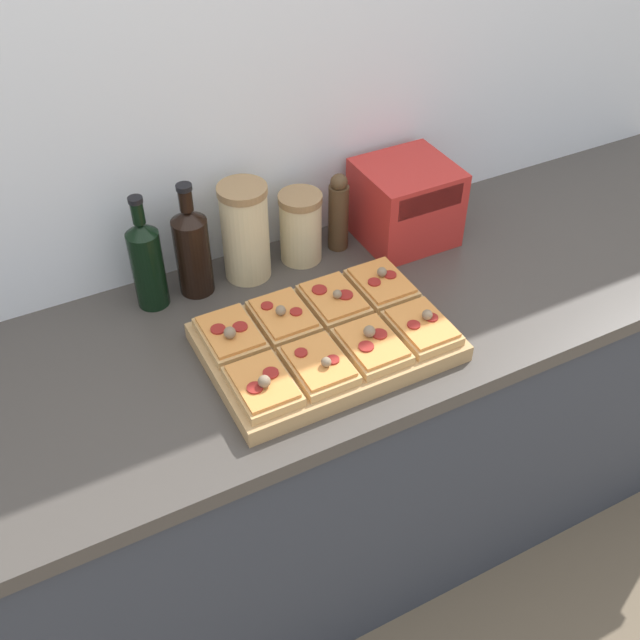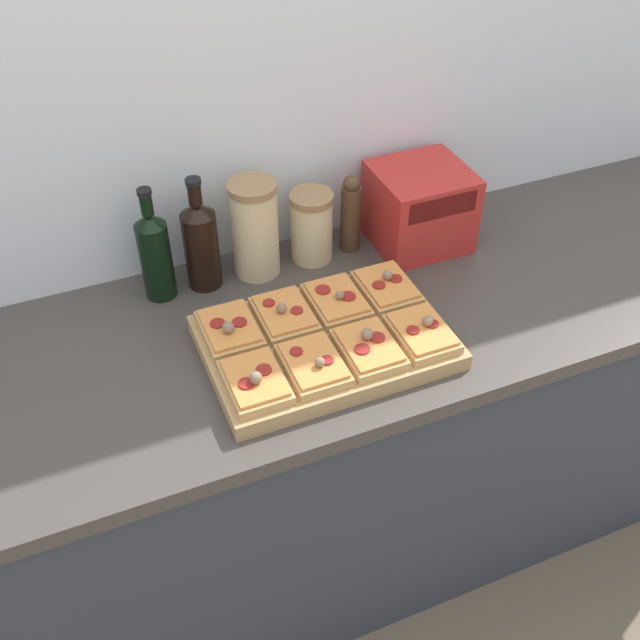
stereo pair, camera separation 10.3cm
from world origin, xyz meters
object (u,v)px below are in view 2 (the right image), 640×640
at_px(grain_jar_tall, 255,228).
at_px(grain_jar_short, 312,226).
at_px(cutting_board, 325,342).
at_px(toaster_oven, 419,207).
at_px(pepper_mill, 351,213).
at_px(olive_oil_bottle, 155,254).
at_px(wine_bottle, 201,243).

xyz_separation_m(grain_jar_tall, grain_jar_short, (0.14, -0.00, -0.03)).
bearing_deg(cutting_board, toaster_oven, 37.36).
bearing_deg(pepper_mill, olive_oil_bottle, -180.00).
height_order(cutting_board, pepper_mill, pepper_mill).
distance_m(grain_jar_tall, grain_jar_short, 0.15).
bearing_deg(cutting_board, wine_bottle, 118.30).
height_order(olive_oil_bottle, wine_bottle, same).
relative_size(wine_bottle, pepper_mill, 1.37).
relative_size(grain_jar_tall, toaster_oven, 0.98).
bearing_deg(toaster_oven, grain_jar_tall, 174.76).
bearing_deg(cutting_board, grain_jar_tall, 97.66).
distance_m(wine_bottle, grain_jar_short, 0.27).
relative_size(olive_oil_bottle, wine_bottle, 1.00).
bearing_deg(toaster_oven, wine_bottle, 176.01).
relative_size(wine_bottle, grain_jar_tall, 1.17).
bearing_deg(grain_jar_short, cutting_board, -107.16).
xyz_separation_m(olive_oil_bottle, grain_jar_tall, (0.24, 0.00, 0.01)).
height_order(pepper_mill, toaster_oven, pepper_mill).
relative_size(cutting_board, olive_oil_bottle, 1.82).
relative_size(grain_jar_short, toaster_oven, 0.72).
height_order(wine_bottle, toaster_oven, wine_bottle).
bearing_deg(olive_oil_bottle, grain_jar_tall, 0.00).
relative_size(wine_bottle, grain_jar_short, 1.57).
distance_m(cutting_board, grain_jar_short, 0.35).
xyz_separation_m(wine_bottle, grain_jar_short, (0.27, 0.00, -0.03)).
distance_m(cutting_board, toaster_oven, 0.48).
relative_size(cutting_board, wine_bottle, 1.81).
distance_m(wine_bottle, toaster_oven, 0.55).
distance_m(cutting_board, wine_bottle, 0.38).
height_order(grain_jar_tall, grain_jar_short, grain_jar_tall).
xyz_separation_m(olive_oil_bottle, wine_bottle, (0.11, 0.00, 0.00)).
bearing_deg(toaster_oven, olive_oil_bottle, 176.66).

